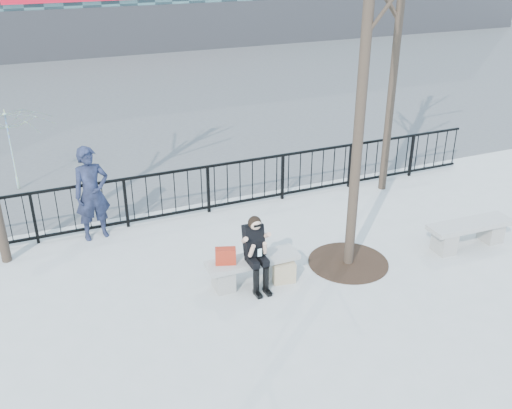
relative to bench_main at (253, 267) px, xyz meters
name	(u,v)px	position (x,y,z in m)	size (l,w,h in m)	color
ground	(253,282)	(0.00, 0.00, -0.30)	(120.00, 120.00, 0.00)	#A4A49F
street_surface	(107,91)	(0.00, 15.00, -0.30)	(60.00, 23.00, 0.01)	#474747
railing	(199,191)	(0.00, 3.00, 0.25)	(14.00, 0.06, 1.10)	black
tree_grate	(348,262)	(1.90, -0.10, -0.29)	(1.50, 1.50, 0.02)	black
bench_main	(253,267)	(0.00, 0.00, 0.00)	(1.65, 0.46, 0.49)	gray
bench_second	(469,232)	(4.40, -0.46, 0.02)	(1.75, 0.49, 0.52)	gray
seated_woman	(256,253)	(0.00, -0.16, 0.37)	(0.50, 0.64, 1.34)	black
handbag	(226,256)	(-0.50, 0.02, 0.33)	(0.35, 0.16, 0.29)	#A02513
shopping_bag	(284,273)	(0.50, -0.23, -0.11)	(0.40, 0.15, 0.38)	#CABD8E
standing_man	(92,193)	(-2.27, 2.80, 0.66)	(0.71, 0.46, 1.93)	black
vendor_umbrella	(12,151)	(-3.63, 5.94, 0.70)	(2.18, 2.22, 2.00)	#E0EF35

